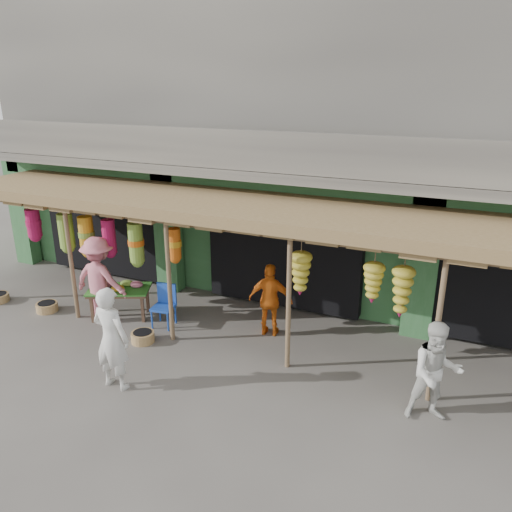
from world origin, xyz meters
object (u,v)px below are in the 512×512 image
at_px(blue_chair, 165,303).
at_px(person_front, 111,339).
at_px(flower_table, 120,290).
at_px(person_right, 436,373).
at_px(person_shopper, 100,280).
at_px(person_vendor, 271,300).

distance_m(blue_chair, person_front, 2.41).
bearing_deg(blue_chair, flower_table, 175.88).
relative_size(person_right, person_shopper, 0.86).
relative_size(flower_table, person_front, 0.83).
bearing_deg(flower_table, person_shopper, -154.81).
relative_size(person_front, person_right, 1.13).
xyz_separation_m(blue_chair, person_front, (0.52, -2.32, 0.41)).
bearing_deg(person_front, blue_chair, -76.27).
bearing_deg(person_right, flower_table, 152.04).
bearing_deg(person_right, person_shopper, 154.81).
bearing_deg(blue_chair, person_vendor, 5.21).
height_order(blue_chair, person_vendor, person_vendor).
height_order(flower_table, blue_chair, blue_chair).
distance_m(flower_table, person_right, 6.78).
relative_size(person_vendor, person_shopper, 0.81).
bearing_deg(person_shopper, blue_chair, -166.63).
distance_m(person_right, person_shopper, 7.00).
xyz_separation_m(blue_chair, person_right, (5.59, -1.01, 0.31)).
bearing_deg(person_shopper, person_right, 172.94).
xyz_separation_m(person_vendor, person_shopper, (-3.62, -0.89, 0.18)).
relative_size(blue_chair, person_shopper, 0.48).
bearing_deg(blue_chair, person_right, -17.85).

